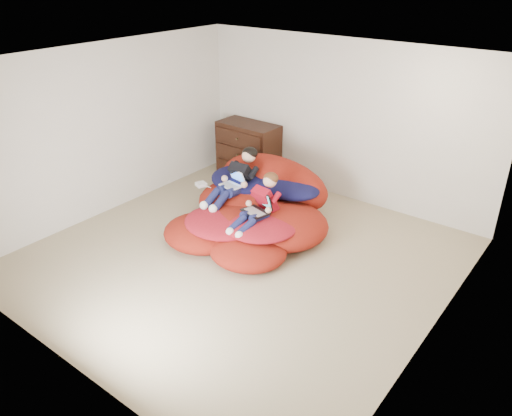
{
  "coord_description": "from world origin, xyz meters",
  "views": [
    {
      "loc": [
        3.55,
        -4.29,
        3.52
      ],
      "look_at": [
        0.13,
        0.16,
        0.7
      ],
      "focal_mm": 35.0,
      "sensor_mm": 36.0,
      "label": 1
    }
  ],
  "objects_px": {
    "laptop_black": "(258,206)",
    "laptop_white": "(234,181)",
    "dresser": "(248,150)",
    "older_boy": "(237,176)",
    "beanbag_pile": "(255,208)",
    "younger_boy": "(260,202)"
  },
  "relations": [
    {
      "from": "dresser",
      "to": "older_boy",
      "type": "relative_size",
      "value": 0.98
    },
    {
      "from": "dresser",
      "to": "laptop_white",
      "type": "distance_m",
      "value": 1.69
    },
    {
      "from": "beanbag_pile",
      "to": "older_boy",
      "type": "height_order",
      "value": "older_boy"
    },
    {
      "from": "dresser",
      "to": "laptop_white",
      "type": "bearing_deg",
      "value": -58.93
    },
    {
      "from": "beanbag_pile",
      "to": "younger_boy",
      "type": "height_order",
      "value": "younger_boy"
    },
    {
      "from": "beanbag_pile",
      "to": "dresser",
      "type": "bearing_deg",
      "value": 131.22
    },
    {
      "from": "dresser",
      "to": "older_boy",
      "type": "xyz_separation_m",
      "value": [
        0.87,
        -1.35,
        0.18
      ]
    },
    {
      "from": "dresser",
      "to": "younger_boy",
      "type": "height_order",
      "value": "dresser"
    },
    {
      "from": "laptop_black",
      "to": "younger_boy",
      "type": "bearing_deg",
      "value": 90.0
    },
    {
      "from": "dresser",
      "to": "beanbag_pile",
      "type": "xyz_separation_m",
      "value": [
        1.22,
        -1.39,
        -0.21
      ]
    },
    {
      "from": "older_boy",
      "to": "laptop_white",
      "type": "xyz_separation_m",
      "value": [
        0.0,
        -0.09,
        -0.05
      ]
    },
    {
      "from": "younger_boy",
      "to": "laptop_white",
      "type": "distance_m",
      "value": 0.76
    },
    {
      "from": "dresser",
      "to": "laptop_black",
      "type": "bearing_deg",
      "value": -48.35
    },
    {
      "from": "beanbag_pile",
      "to": "laptop_black",
      "type": "relative_size",
      "value": 5.97
    },
    {
      "from": "beanbag_pile",
      "to": "younger_boy",
      "type": "xyz_separation_m",
      "value": [
        0.35,
        -0.33,
        0.33
      ]
    },
    {
      "from": "laptop_black",
      "to": "laptop_white",
      "type": "bearing_deg",
      "value": 155.25
    },
    {
      "from": "older_boy",
      "to": "younger_boy",
      "type": "relative_size",
      "value": 1.19
    },
    {
      "from": "beanbag_pile",
      "to": "laptop_black",
      "type": "bearing_deg",
      "value": -46.81
    },
    {
      "from": "dresser",
      "to": "younger_boy",
      "type": "relative_size",
      "value": 1.17
    },
    {
      "from": "beanbag_pile",
      "to": "older_boy",
      "type": "xyz_separation_m",
      "value": [
        -0.35,
        0.04,
        0.4
      ]
    },
    {
      "from": "dresser",
      "to": "beanbag_pile",
      "type": "distance_m",
      "value": 1.86
    },
    {
      "from": "beanbag_pile",
      "to": "laptop_white",
      "type": "bearing_deg",
      "value": -171.92
    }
  ]
}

